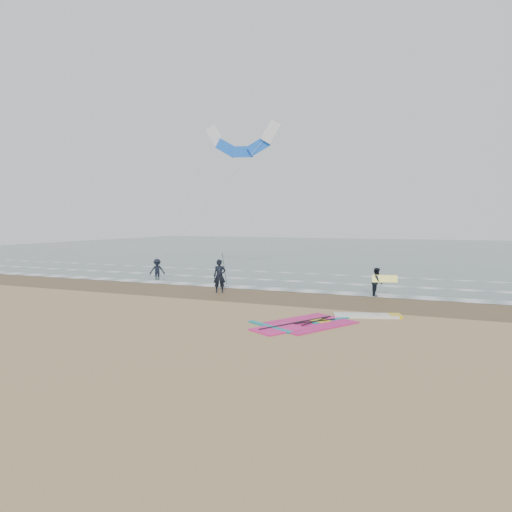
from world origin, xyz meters
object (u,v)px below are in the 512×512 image
at_px(windsurf_rig, 326,321).
at_px(surf_kite, 242,143).
at_px(person_walking, 377,282).
at_px(person_standing, 220,276).
at_px(person_wading, 157,266).

height_order(windsurf_rig, surf_kite, surf_kite).
height_order(person_walking, surf_kite, surf_kite).
xyz_separation_m(person_standing, person_wading, (-7.32, 4.67, -0.11)).
bearing_deg(person_standing, person_wading, 123.31).
distance_m(person_walking, person_wading, 15.84).
distance_m(person_standing, person_walking, 8.55).
bearing_deg(surf_kite, person_walking, -28.54).
bearing_deg(windsurf_rig, person_walking, 81.54).
height_order(person_standing, surf_kite, surf_kite).
height_order(windsurf_rig, person_standing, person_standing).
distance_m(person_walking, surf_kite, 14.65).
height_order(person_walking, person_wading, person_wading).
bearing_deg(person_standing, windsurf_rig, -59.19).
height_order(person_standing, person_wading, person_standing).
xyz_separation_m(person_walking, person_wading, (-15.62, 2.61, 0.06)).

